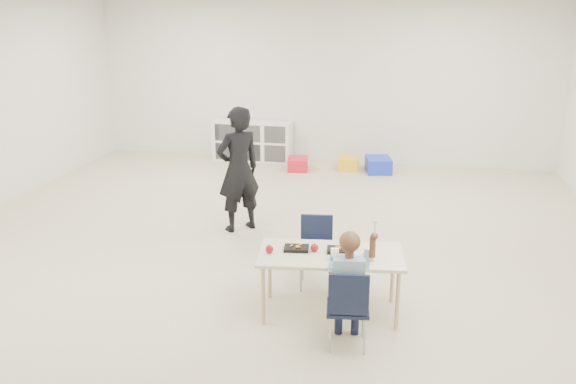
% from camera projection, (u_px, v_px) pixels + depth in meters
% --- Properties ---
extents(room, '(9.00, 9.02, 2.80)m').
position_uv_depth(room, '(257.00, 134.00, 6.35)').
color(room, beige).
rests_on(room, ground).
extents(table, '(1.34, 0.79, 0.59)m').
position_uv_depth(table, '(330.00, 283.00, 5.49)').
color(table, '#F3E0C2').
rests_on(table, ground).
extents(chair_near, '(0.38, 0.36, 0.70)m').
position_uv_depth(chair_near, '(348.00, 307.00, 4.95)').
color(chair_near, black).
rests_on(chair_near, ground).
extents(chair_far, '(0.38, 0.36, 0.70)m').
position_uv_depth(chair_far, '(316.00, 253.00, 6.00)').
color(chair_far, black).
rests_on(chair_far, ground).
extents(child, '(0.52, 0.52, 1.11)m').
position_uv_depth(child, '(349.00, 284.00, 4.89)').
color(child, '#AFD1EE').
rests_on(child, chair_near).
extents(lunch_tray_near, '(0.24, 0.19, 0.03)m').
position_uv_depth(lunch_tray_near, '(340.00, 250.00, 5.43)').
color(lunch_tray_near, black).
rests_on(lunch_tray_near, table).
extents(lunch_tray_far, '(0.24, 0.19, 0.03)m').
position_uv_depth(lunch_tray_far, '(296.00, 248.00, 5.47)').
color(lunch_tray_far, black).
rests_on(lunch_tray_far, table).
extents(milk_carton, '(0.08, 0.08, 0.10)m').
position_uv_depth(milk_carton, '(335.00, 255.00, 5.25)').
color(milk_carton, white).
rests_on(milk_carton, table).
extents(bread_roll, '(0.09, 0.09, 0.07)m').
position_uv_depth(bread_roll, '(367.00, 256.00, 5.27)').
color(bread_roll, '#B18348').
rests_on(bread_roll, table).
extents(apple_near, '(0.07, 0.07, 0.07)m').
position_uv_depth(apple_near, '(314.00, 248.00, 5.43)').
color(apple_near, maroon).
rests_on(apple_near, table).
extents(apple_far, '(0.07, 0.07, 0.07)m').
position_uv_depth(apple_far, '(269.00, 249.00, 5.40)').
color(apple_far, maroon).
rests_on(apple_far, table).
extents(cubby_shelf, '(1.40, 0.40, 0.70)m').
position_uv_depth(cubby_shelf, '(253.00, 141.00, 10.90)').
color(cubby_shelf, white).
rests_on(cubby_shelf, ground).
extents(adult, '(0.66, 0.66, 1.55)m').
position_uv_depth(adult, '(238.00, 170.00, 7.40)').
color(adult, black).
rests_on(adult, ground).
extents(bin_red, '(0.39, 0.47, 0.21)m').
position_uv_depth(bin_red, '(298.00, 164.00, 10.30)').
color(bin_red, red).
rests_on(bin_red, ground).
extents(bin_yellow, '(0.35, 0.44, 0.21)m').
position_uv_depth(bin_yellow, '(348.00, 163.00, 10.35)').
color(bin_yellow, yellow).
rests_on(bin_yellow, ground).
extents(bin_blue, '(0.49, 0.57, 0.25)m').
position_uv_depth(bin_blue, '(378.00, 165.00, 10.17)').
color(bin_blue, '#1A34CA').
rests_on(bin_blue, ground).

